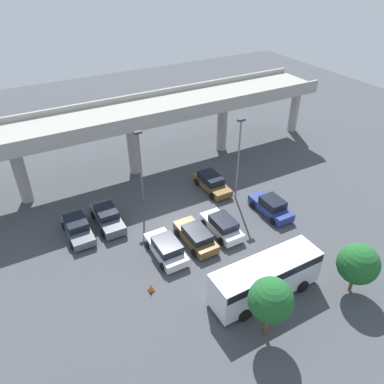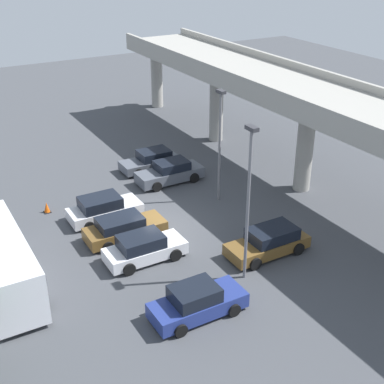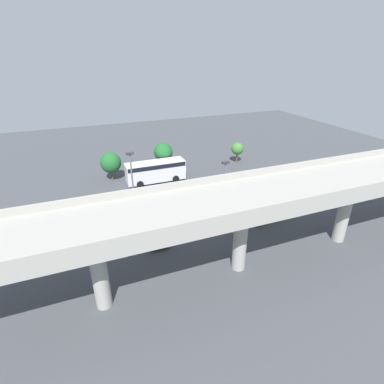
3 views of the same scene
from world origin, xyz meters
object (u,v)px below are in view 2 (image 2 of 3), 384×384
parked_car_1 (170,172)px  lamp_post_near_aisle (248,194)px  parked_car_5 (269,242)px  traffic_cone (47,208)px  parked_car_0 (151,161)px  lamp_post_mid_lot (220,137)px  parked_car_3 (124,228)px  parked_car_2 (104,209)px  shuttle_bus (1,259)px  parked_car_6 (197,302)px  parked_car_4 (144,248)px

parked_car_1 → lamp_post_near_aisle: 13.27m
parked_car_5 → traffic_cone: 14.52m
parked_car_0 → parked_car_1: size_ratio=0.94×
parked_car_5 → lamp_post_mid_lot: size_ratio=0.63×
parked_car_3 → parked_car_2: bearing=93.2°
parked_car_3 → shuttle_bus: bearing=-168.0°
parked_car_3 → lamp_post_near_aisle: lamp_post_near_aisle is taller
parked_car_3 → lamp_post_near_aisle: size_ratio=0.57×
parked_car_2 → parked_car_6: bearing=-88.2°
parked_car_4 → lamp_post_mid_lot: size_ratio=0.59×
parked_car_4 → shuttle_bus: size_ratio=0.54×
parked_car_2 → lamp_post_mid_lot: bearing=-9.6°
parked_car_1 → parked_car_2: size_ratio=1.06×
parked_car_0 → traffic_cone: 9.38m
shuttle_bus → lamp_post_near_aisle: size_ratio=0.99×
parked_car_0 → parked_car_3: (8.39, -5.87, -0.01)m
parked_car_2 → shuttle_bus: 8.34m
traffic_cone → lamp_post_mid_lot: bearing=69.5°
parked_car_5 → lamp_post_near_aisle: lamp_post_near_aisle is taller
shuttle_bus → parked_car_5: bearing=-106.4°
parked_car_5 → traffic_cone: parked_car_5 is taller
parked_car_3 → parked_car_6: bearing=-88.6°
parked_car_4 → parked_car_6: bearing=-88.5°
parked_car_2 → parked_car_4: (5.49, 0.21, 0.01)m
lamp_post_near_aisle → parked_car_6: bearing=-69.2°
parked_car_0 → shuttle_bus: (9.91, -13.06, 1.05)m
parked_car_4 → traffic_cone: parked_car_4 is taller
shuttle_bus → lamp_post_mid_lot: lamp_post_mid_lot is taller
lamp_post_near_aisle → traffic_cone: 14.80m
shuttle_bus → parked_car_6: bearing=-132.0°
parked_car_0 → lamp_post_mid_lot: bearing=103.8°
parked_car_1 → parked_car_3: 8.29m
parked_car_5 → parked_car_6: 6.75m
parked_car_3 → traffic_cone: parked_car_3 is taller
parked_car_1 → parked_car_4: size_ratio=1.08×
lamp_post_near_aisle → shuttle_bus: bearing=-115.3°
parked_car_5 → traffic_cone: bearing=-49.4°
traffic_cone → parked_car_1: bearing=91.0°
parked_car_0 → parked_car_4: parked_car_4 is taller
parked_car_3 → lamp_post_mid_lot: (-1.54, 7.56, 3.76)m
parked_car_5 → shuttle_bus: 14.20m
parked_car_0 → shuttle_bus: size_ratio=0.55×
parked_car_2 → parked_car_4: bearing=-87.8°
parked_car_0 → lamp_post_near_aisle: bearing=82.6°
parked_car_0 → traffic_cone: bearing=18.0°
parked_car_2 → shuttle_bus: shuttle_bus is taller
lamp_post_near_aisle → parked_car_2: bearing=-157.1°
parked_car_0 → shuttle_bus: 16.43m
parked_car_2 → parked_car_3: (2.84, 0.16, -0.03)m
parked_car_6 → shuttle_bus: shuttle_bus is taller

